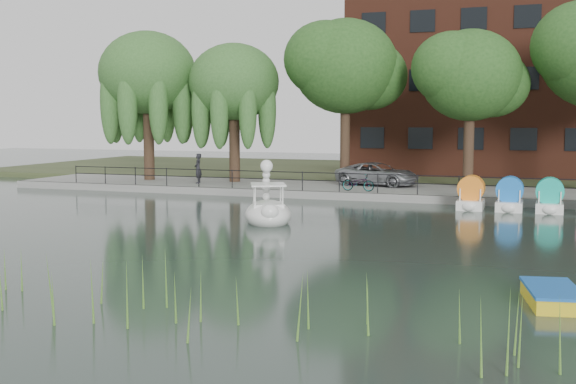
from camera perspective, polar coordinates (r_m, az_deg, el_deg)
The scene contains 16 objects.
ground_plane at distance 24.71m, azimuth -4.22°, elevation -3.85°, with size 120.00×120.00×0.00m, color #354640.
promenade at distance 39.72m, azimuth 5.13°, elevation 0.11°, with size 40.00×6.00×0.40m, color gray.
kerb at distance 36.89m, azimuth 3.99°, elevation -0.32°, with size 40.00×0.25×0.40m, color gray.
land_strip at distance 53.34m, azimuth 8.90°, elevation 1.51°, with size 60.00×22.00×0.36m, color #47512D.
railing at distance 36.99m, azimuth 4.08°, elevation 1.17°, with size 32.00×0.05×1.00m.
apartment_building at distance 52.58m, azimuth 16.72°, elevation 11.29°, with size 20.00×10.07×18.00m.
willow_left at distance 45.09m, azimuth -11.04°, elevation 9.20°, with size 5.88×5.88×9.01m.
willow_mid at distance 42.99m, azimuth -4.29°, elevation 8.62°, with size 5.32×5.32×8.15m.
broadleaf_center at distance 41.81m, azimuth 4.57°, elevation 9.82°, with size 6.00×6.00×9.25m.
broadleaf_right at distance 40.02m, azimuth 14.21°, elevation 8.87°, with size 5.40×5.40×8.32m.
minivan at distance 40.62m, azimuth 7.09°, elevation 1.55°, with size 5.32×2.44×1.48m, color gray.
bicycle at distance 37.46m, azimuth 5.57°, elevation 0.84°, with size 1.72×0.60×1.00m, color gray.
pedestrian at distance 42.06m, azimuth -7.13°, elevation 2.03°, with size 0.71×0.48×1.98m, color black.
swan_boat at distance 28.78m, azimuth -1.59°, elevation -1.37°, with size 2.87×3.41×2.47m.
yellow_rowboat at distance 17.36m, azimuth 20.16°, elevation -7.66°, with size 1.48×2.32×0.40m.
reed_bank at distance 15.41m, azimuth -11.77°, elevation -7.63°, with size 24.00×2.40×1.20m.
Camera 1 is at (9.85, -22.27, 4.16)m, focal length 45.00 mm.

